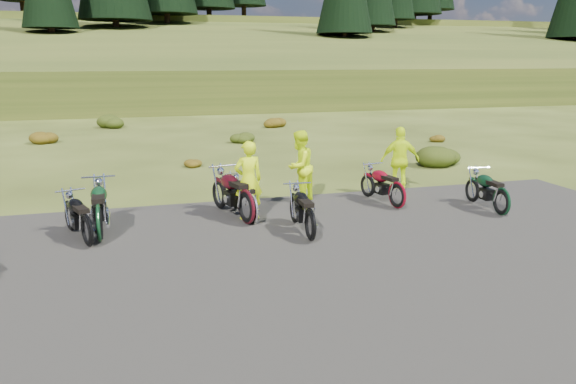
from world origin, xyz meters
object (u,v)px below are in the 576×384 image
object	(u,v)px
motorcycle_7	(500,216)
motorcycle_3	(253,224)
person_middle	(248,181)
motorcycle_0	(89,248)

from	to	relation	value
motorcycle_7	motorcycle_3	bearing A→B (deg)	82.42
motorcycle_3	person_middle	world-z (taller)	person_middle
motorcycle_0	motorcycle_3	size ratio (longest dim) A/B	0.99
motorcycle_7	motorcycle_0	bearing A→B (deg)	90.28
motorcycle_0	person_middle	size ratio (longest dim) A/B	1.03
motorcycle_3	motorcycle_7	xyz separation A→B (m)	(6.01, -1.03, 0.00)
motorcycle_0	motorcycle_7	bearing A→B (deg)	-111.26
person_middle	motorcycle_0	bearing A→B (deg)	11.01
motorcycle_0	motorcycle_7	world-z (taller)	motorcycle_7
motorcycle_0	motorcycle_7	size ratio (longest dim) A/B	0.99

